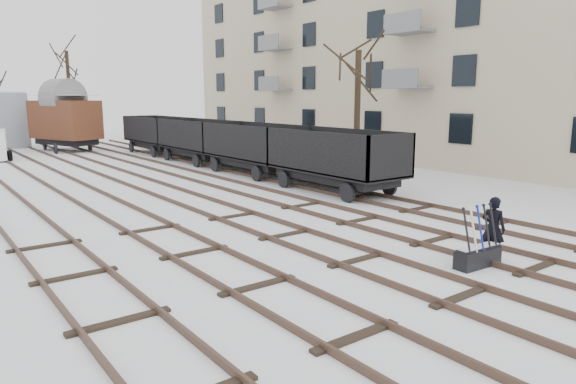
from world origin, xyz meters
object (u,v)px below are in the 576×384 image
worker (493,228)px  freight_wagon_a (334,168)px  box_van_wagon (65,119)px  ground_frame (478,255)px

worker → freight_wagon_a: (3.26, 9.53, 0.21)m
box_van_wagon → freight_wagon_a: bearing=-100.4°
box_van_wagon → worker: bearing=-108.6°
worker → freight_wagon_a: bearing=-29.6°
worker → box_van_wagon: box_van_wagon is taller
ground_frame → freight_wagon_a: size_ratio=0.23×
ground_frame → worker: 0.92m
worker → freight_wagon_a: freight_wagon_a is taller
ground_frame → worker: bearing=11.0°
worker → box_van_wagon: bearing=-8.3°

